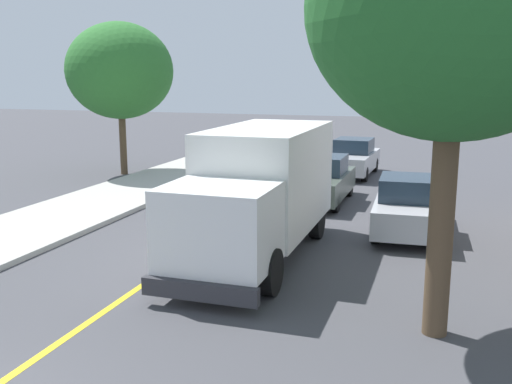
{
  "coord_description": "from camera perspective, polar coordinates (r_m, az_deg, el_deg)",
  "views": [
    {
      "loc": [
        6.08,
        -4.86,
        4.51
      ],
      "look_at": [
        1.32,
        9.81,
        1.4
      ],
      "focal_mm": 40.84,
      "sensor_mm": 36.0,
      "label": 1
    }
  ],
  "objects": [
    {
      "name": "parked_car_near",
      "position": [
        21.02,
        6.43,
        1.14
      ],
      "size": [
        1.81,
        4.4,
        1.67
      ],
      "color": "#4C564C",
      "rests_on": "ground"
    },
    {
      "name": "box_truck",
      "position": [
        14.52,
        0.38,
        0.51
      ],
      "size": [
        2.4,
        7.18,
        3.2
      ],
      "color": "silver",
      "rests_on": "ground"
    },
    {
      "name": "street_tree_down_block",
      "position": [
        27.27,
        -13.2,
        11.47
      ],
      "size": [
        4.76,
        4.76,
        6.84
      ],
      "color": "brown",
      "rests_on": "ground"
    },
    {
      "name": "street_tree_far_side",
      "position": [
        10.22,
        18.93,
        16.75
      ],
      "size": [
        4.82,
        4.82,
        7.76
      ],
      "color": "brown",
      "rests_on": "ground"
    },
    {
      "name": "parked_van_across",
      "position": [
        17.35,
        14.64,
        -1.35
      ],
      "size": [
        1.98,
        4.47,
        1.67
      ],
      "color": "#B7B7BC",
      "rests_on": "ground"
    },
    {
      "name": "parked_car_mid",
      "position": [
        26.89,
        9.49,
        3.3
      ],
      "size": [
        1.96,
        4.46,
        1.67
      ],
      "color": "#B7B7BC",
      "rests_on": "ground"
    },
    {
      "name": "centre_line_yellow",
      "position": [
        16.68,
        -4.14,
        -4.31
      ],
      "size": [
        0.16,
        56.0,
        0.01
      ],
      "primitive_type": "cube",
      "color": "gold",
      "rests_on": "ground"
    }
  ]
}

